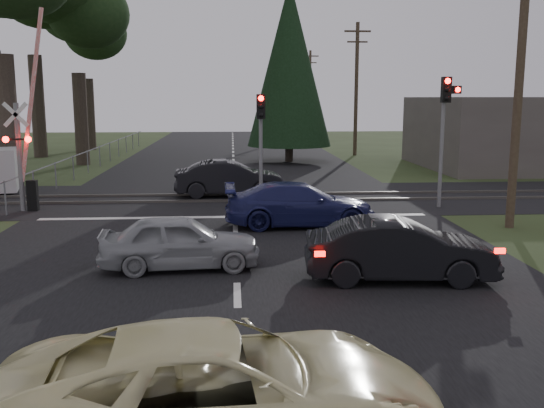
{
  "coord_description": "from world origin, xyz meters",
  "views": [
    {
      "loc": [
        -0.07,
        -11.87,
        3.98
      ],
      "look_at": [
        0.93,
        3.3,
        1.3
      ],
      "focal_mm": 40.0,
      "sensor_mm": 36.0,
      "label": 1
    }
  ],
  "objects": [
    {
      "name": "crossing_signal",
      "position": [
        -7.27,
        9.79,
        2.06
      ],
      "size": [
        1.62,
        0.38,
        6.96
      ],
      "color": "slate",
      "rests_on": "ground"
    },
    {
      "name": "fence_left",
      "position": [
        -7.8,
        22.5,
        0.0
      ],
      "size": [
        0.1,
        36.0,
        1.2
      ],
      "primitive_type": null,
      "color": "slate",
      "rests_on": "ground"
    },
    {
      "name": "euc_tree_e",
      "position": [
        -11.0,
        36.0,
        9.51
      ],
      "size": [
        6.0,
        6.0,
        13.2
      ],
      "color": "#473D33",
      "rests_on": "ground"
    },
    {
      "name": "traffic_signal_right",
      "position": [
        7.55,
        9.47,
        3.31
      ],
      "size": [
        0.68,
        0.48,
        4.7
      ],
      "color": "slate",
      "rests_on": "ground"
    },
    {
      "name": "road",
      "position": [
        0.0,
        10.0,
        0.01
      ],
      "size": [
        14.0,
        100.0,
        0.01
      ],
      "primitive_type": "cube",
      "color": "black",
      "rests_on": "ground"
    },
    {
      "name": "blue_sedan",
      "position": [
        2.02,
        6.67,
        0.68
      ],
      "size": [
        4.71,
        1.98,
        1.36
      ],
      "primitive_type": "imported",
      "rotation": [
        0.0,
        0.0,
        1.59
      ],
      "color": "navy",
      "rests_on": "ground"
    },
    {
      "name": "rail_corridor",
      "position": [
        0.0,
        12.0,
        0.01
      ],
      "size": [
        120.0,
        8.0,
        0.01
      ],
      "primitive_type": "cube",
      "color": "black",
      "rests_on": "ground"
    },
    {
      "name": "euc_tree_c",
      "position": [
        -9.0,
        25.0,
        9.51
      ],
      "size": [
        6.0,
        6.0,
        13.2
      ],
      "color": "#473D33",
      "rests_on": "ground"
    },
    {
      "name": "rail_near",
      "position": [
        0.0,
        11.2,
        0.05
      ],
      "size": [
        120.0,
        0.12,
        0.1
      ],
      "primitive_type": "cube",
      "color": "#59544C",
      "rests_on": "ground"
    },
    {
      "name": "cream_coupe",
      "position": [
        -0.24,
        -5.45,
        0.7
      ],
      "size": [
        5.23,
        2.71,
        1.41
      ],
      "primitive_type": "imported",
      "rotation": [
        0.0,
        0.0,
        1.65
      ],
      "color": "beige",
      "rests_on": "ground"
    },
    {
      "name": "dark_car_far",
      "position": [
        -0.2,
        12.66,
        0.73
      ],
      "size": [
        4.47,
        1.72,
        1.45
      ],
      "primitive_type": "imported",
      "rotation": [
        0.0,
        0.0,
        1.61
      ],
      "color": "black",
      "rests_on": "ground"
    },
    {
      "name": "rail_far",
      "position": [
        0.0,
        12.8,
        0.05
      ],
      "size": [
        120.0,
        0.12,
        0.1
      ],
      "primitive_type": "cube",
      "color": "#59544C",
      "rests_on": "ground"
    },
    {
      "name": "utility_pole_far",
      "position": [
        8.5,
        55.0,
        4.73
      ],
      "size": [
        1.8,
        0.26,
        9.0
      ],
      "color": "#4C3D2D",
      "rests_on": "ground"
    },
    {
      "name": "silver_car",
      "position": [
        -1.32,
        2.07,
        0.64
      ],
      "size": [
        3.84,
        1.77,
        1.27
      ],
      "primitive_type": "imported",
      "rotation": [
        0.0,
        0.0,
        1.64
      ],
      "color": "gray",
      "rests_on": "ground"
    },
    {
      "name": "ground",
      "position": [
        0.0,
        0.0,
        0.0
      ],
      "size": [
        120.0,
        120.0,
        0.0
      ],
      "primitive_type": "plane",
      "color": "#2A3719",
      "rests_on": "ground"
    },
    {
      "name": "utility_pole_near",
      "position": [
        8.5,
        6.0,
        4.73
      ],
      "size": [
        1.8,
        0.26,
        9.0
      ],
      "color": "#4C3D2D",
      "rests_on": "ground"
    },
    {
      "name": "conifer_tree",
      "position": [
        3.5,
        26.0,
        5.99
      ],
      "size": [
        5.2,
        5.2,
        11.0
      ],
      "color": "#473D33",
      "rests_on": "ground"
    },
    {
      "name": "dark_hatchback",
      "position": [
        3.57,
        0.81,
        0.68
      ],
      "size": [
        4.2,
        1.73,
        1.35
      ],
      "primitive_type": "imported",
      "rotation": [
        0.0,
        0.0,
        1.5
      ],
      "color": "black",
      "rests_on": "ground"
    },
    {
      "name": "traffic_signal_center",
      "position": [
        1.0,
        10.68,
        2.81
      ],
      "size": [
        0.32,
        0.48,
        4.1
      ],
      "color": "slate",
      "rests_on": "ground"
    },
    {
      "name": "stop_line",
      "position": [
        0.0,
        8.2,
        0.01
      ],
      "size": [
        13.0,
        0.35,
        0.0
      ],
      "primitive_type": "cube",
      "color": "silver",
      "rests_on": "ground"
    },
    {
      "name": "utility_pole_mid",
      "position": [
        8.5,
        30.0,
        4.73
      ],
      "size": [
        1.8,
        0.26,
        9.0
      ],
      "color": "#4C3D2D",
      "rests_on": "ground"
    }
  ]
}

